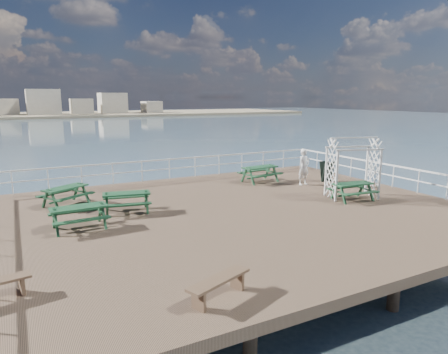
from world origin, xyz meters
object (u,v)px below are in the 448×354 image
picnic_table_a (66,192)px  picnic_table_d (79,213)px  picnic_table_c (260,171)px  person (304,167)px  picnic_table_e (353,188)px  trellis_arbor (352,171)px  flat_bench_far (219,283)px  picnic_table_b (127,198)px

picnic_table_a → picnic_table_d: (0.03, -3.32, 0.01)m
picnic_table_c → person: (1.54, -1.58, 0.32)m
picnic_table_e → trellis_arbor: trellis_arbor is taller
trellis_arbor → flat_bench_far: bearing=-132.1°
flat_bench_far → trellis_arbor: 10.54m
trellis_arbor → picnic_table_b: bearing=-176.1°
picnic_table_b → picnic_table_d: picnic_table_d is taller
picnic_table_d → trellis_arbor: (11.05, -1.04, 0.61)m
picnic_table_a → flat_bench_far: size_ratio=1.33×
picnic_table_a → picnic_table_b: (1.92, -2.08, -0.00)m
picnic_table_b → picnic_table_c: (7.42, 2.29, 0.04)m
picnic_table_c → picnic_table_d: picnic_table_c is taller
person → picnic_table_a: bearing=168.3°
picnic_table_a → person: 10.97m
picnic_table_a → person: size_ratio=1.24×
picnic_table_e → picnic_table_b: bearing=169.1°
picnic_table_b → flat_bench_far: size_ratio=1.19×
flat_bench_far → trellis_arbor: trellis_arbor is taller
picnic_table_a → picnic_table_b: bearing=-78.8°
picnic_table_e → person: 3.37m
picnic_table_a → picnic_table_b: picnic_table_a is taller
picnic_table_b → picnic_table_e: picnic_table_b is taller
flat_bench_far → person: (8.88, 8.24, 0.54)m
picnic_table_b → picnic_table_c: bearing=28.9°
picnic_table_e → picnic_table_d: bearing=178.2°
trellis_arbor → person: bearing=112.0°
picnic_table_d → person: 11.02m
picnic_table_a → picnic_table_e: size_ratio=1.22×
picnic_table_e → flat_bench_far: bearing=-145.2°
picnic_table_d → flat_bench_far: bearing=-74.6°
picnic_table_c → picnic_table_e: size_ratio=1.10×
picnic_table_a → picnic_table_e: picnic_table_a is taller
picnic_table_c → picnic_table_b: bearing=-169.0°
picnic_table_c → trellis_arbor: size_ratio=0.77×
picnic_table_d → flat_bench_far: size_ratio=1.08×
picnic_table_c → flat_bench_far: bearing=-133.0°
picnic_table_c → picnic_table_e: (1.45, -4.93, -0.05)m
picnic_table_d → picnic_table_e: picnic_table_d is taller
picnic_table_c → picnic_table_a: bearing=175.1°
picnic_table_a → picnic_table_c: 9.34m
picnic_table_d → flat_bench_far: (1.95, -6.30, -0.20)m
picnic_table_e → flat_bench_far: 10.06m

